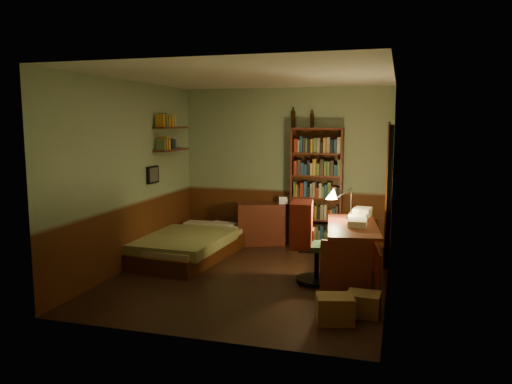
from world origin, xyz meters
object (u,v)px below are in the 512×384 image
(desk_lamp, at_px, (351,198))
(office_chair, at_px, (317,247))
(bed, at_px, (189,237))
(cardboard_box_a, at_px, (335,309))
(bookshelf, at_px, (316,188))
(cardboard_box_b, at_px, (363,304))
(mini_stereo, at_px, (285,200))
(dresser, at_px, (261,224))
(desk, at_px, (352,255))

(desk_lamp, relative_size, office_chair, 0.60)
(bed, relative_size, desk_lamp, 3.69)
(bed, bearing_deg, cardboard_box_a, -32.68)
(bed, xyz_separation_m, bookshelf, (1.75, 1.15, 0.67))
(cardboard_box_a, xyz_separation_m, cardboard_box_b, (0.27, 0.27, -0.02))
(desk_lamp, height_order, office_chair, desk_lamp)
(mini_stereo, relative_size, cardboard_box_b, 0.64)
(dresser, bearing_deg, desk, -67.06)
(office_chair, bearing_deg, desk, -6.02)
(bookshelf, bearing_deg, desk, -69.96)
(desk_lamp, xyz_separation_m, office_chair, (-0.38, -0.38, -0.59))
(bed, relative_size, desk, 1.43)
(bed, bearing_deg, mini_stereo, 49.83)
(office_chair, bearing_deg, bed, 153.90)
(desk, distance_m, office_chair, 0.44)
(desk, xyz_separation_m, cardboard_box_b, (0.22, -0.97, -0.26))
(cardboard_box_a, bearing_deg, bookshelf, 102.96)
(dresser, height_order, desk_lamp, desk_lamp)
(desk_lamp, bearing_deg, desk, -99.65)
(desk, height_order, office_chair, office_chair)
(cardboard_box_a, bearing_deg, cardboard_box_b, 45.73)
(bed, height_order, office_chair, office_chair)
(desk, distance_m, cardboard_box_a, 1.27)
(dresser, relative_size, desk_lamp, 1.39)
(desk_lamp, xyz_separation_m, cardboard_box_b, (0.28, -1.34, -0.93))
(desk, height_order, cardboard_box_b, desk)
(dresser, xyz_separation_m, desk, (1.67, -1.76, 0.04))
(cardboard_box_a, bearing_deg, office_chair, 107.58)
(bookshelf, relative_size, cardboard_box_a, 5.24)
(desk, relative_size, cardboard_box_a, 3.88)
(office_chair, distance_m, cardboard_box_b, 1.21)
(mini_stereo, height_order, desk, mini_stereo)
(bookshelf, xyz_separation_m, cardboard_box_b, (0.98, -2.81, -0.85))
(bookshelf, relative_size, cardboard_box_b, 5.65)
(mini_stereo, bearing_deg, desk_lamp, -73.62)
(bed, height_order, bookshelf, bookshelf)
(mini_stereo, bearing_deg, desk, -78.41)
(dresser, distance_m, cardboard_box_b, 3.33)
(bookshelf, xyz_separation_m, cardboard_box_a, (0.71, -3.09, -0.83))
(desk, bearing_deg, mini_stereo, 116.51)
(bed, height_order, cardboard_box_b, bed)
(bed, distance_m, desk, 2.60)
(bed, xyz_separation_m, mini_stereo, (1.22, 1.19, 0.45))
(dresser, bearing_deg, cardboard_box_b, -75.85)
(desk, bearing_deg, dresser, 125.69)
(office_chair, height_order, cardboard_box_a, office_chair)
(mini_stereo, bearing_deg, bed, -158.53)
(desk_lamp, relative_size, cardboard_box_a, 1.50)
(desk_lamp, relative_size, cardboard_box_b, 1.62)
(desk_lamp, bearing_deg, cardboard_box_b, -96.42)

